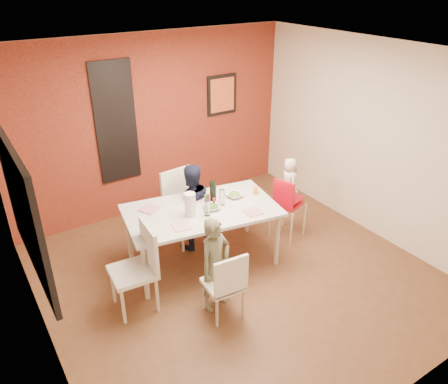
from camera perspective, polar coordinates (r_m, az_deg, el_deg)
ground at (r=5.64m, az=1.69°, el=-10.71°), size 4.50×4.50×0.00m
ceiling at (r=4.52m, az=2.17°, el=17.41°), size 4.50×4.50×0.02m
wall_back at (r=6.76m, az=-9.14°, el=8.63°), size 4.50×0.02×2.70m
wall_front at (r=3.60m, az=23.15°, el=-11.40°), size 4.50×0.02×2.70m
wall_left at (r=4.23m, az=-24.20°, el=-5.56°), size 0.02×4.50×2.70m
wall_right at (r=6.39m, az=18.82°, el=6.40°), size 0.02×4.50×2.70m
brick_accent_wall at (r=6.75m, az=-9.06°, el=8.59°), size 4.50×0.02×2.70m
picture_window_frame at (r=4.31m, az=-24.82°, el=-1.96°), size 0.05×1.70×1.30m
picture_window_pane at (r=4.31m, az=-24.63°, el=-1.91°), size 0.02×1.55×1.15m
glassblock_strip at (r=6.48m, az=-13.96°, el=8.75°), size 0.55×0.03×1.70m
glassblock_surround at (r=6.48m, az=-13.95°, el=8.73°), size 0.60×0.03×1.76m
art_print_frame at (r=7.19m, az=-0.28°, el=12.58°), size 0.54×0.03×0.64m
art_print_canvas at (r=7.18m, az=-0.21°, el=12.55°), size 0.44×0.01×0.54m
dining_table at (r=5.50m, az=-2.95°, el=-2.87°), size 2.04×1.36×0.79m
chair_near at (r=4.76m, az=0.33°, el=-11.77°), size 0.43×0.43×0.85m
chair_far at (r=6.07m, az=-5.52°, el=-1.34°), size 0.52×0.52×1.03m
chair_left at (r=4.96m, az=-10.93°, el=-9.16°), size 0.51×0.51×1.02m
high_chair at (r=6.15m, az=8.23°, el=-1.35°), size 0.48×0.48×0.92m
child_near at (r=4.86m, az=-1.14°, el=-9.43°), size 0.46×0.36×1.13m
child_far at (r=5.86m, az=-4.31°, el=-1.99°), size 0.67×0.56×1.23m
toddler at (r=6.03m, az=8.50°, el=1.43°), size 0.28×0.36×0.66m
plate_near_left at (r=5.11m, az=-5.62°, el=-4.50°), size 0.23×0.23×0.01m
plate_far_mid at (r=5.71m, az=-3.71°, el=-0.76°), size 0.30×0.30×0.01m
plate_near_right at (r=5.39m, az=3.84°, el=-2.60°), size 0.21×0.21×0.01m
plate_far_left at (r=5.52m, az=-9.64°, el=-2.20°), size 0.30×0.30×0.01m
salad_bowl_a at (r=5.44m, az=-1.59°, el=-1.99°), size 0.26×0.26×0.05m
salad_bowl_b at (r=5.73m, az=1.38°, el=-0.40°), size 0.22×0.22×0.05m
wine_bottle at (r=5.52m, az=-1.44°, el=-0.05°), size 0.08×0.08×0.31m
wine_glass_a at (r=5.27m, az=-2.22°, el=-2.10°), size 0.07×0.07×0.20m
wine_glass_b at (r=5.50m, az=-0.30°, el=-0.71°), size 0.07×0.07×0.21m
paper_towel_roll at (r=5.26m, az=-4.45°, el=-1.65°), size 0.13×0.13×0.30m
condiment_red at (r=5.46m, az=-1.32°, el=-1.42°), size 0.03×0.03×0.13m
condiment_green at (r=5.51m, az=-2.39°, el=-1.09°), size 0.04×0.04×0.15m
condiment_brown at (r=5.52m, az=-2.08°, el=-0.97°), size 0.04×0.04×0.15m
sippy_cup at (r=5.80m, az=4.14°, el=0.15°), size 0.06×0.06×0.10m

